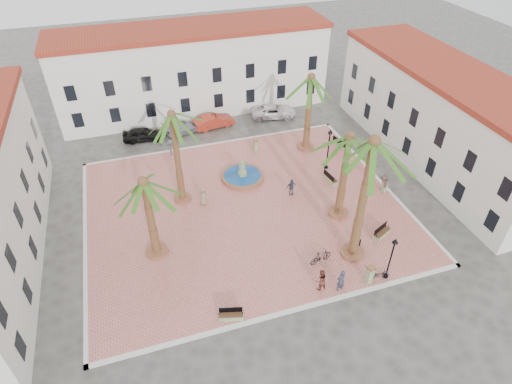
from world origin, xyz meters
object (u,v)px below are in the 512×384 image
at_px(bollard_n, 256,145).
at_px(cyclist_a, 341,280).
at_px(bench_s, 231,316).
at_px(bench_e, 330,179).
at_px(fountain, 243,176).
at_px(car_red, 214,121).
at_px(bollard_se, 369,274).
at_px(bicycle_b, 321,257).
at_px(lamppost_s, 392,252).
at_px(car_white, 274,111).
at_px(bollard_e, 385,186).
at_px(bicycle_a, 378,275).
at_px(bench_se, 382,233).
at_px(pedestrian_east, 384,183).
at_px(pedestrian_fountain_b, 291,187).
at_px(car_silver, 185,127).
at_px(bench_ne, 340,145).
at_px(pedestrian_fountain_a, 203,196).
at_px(litter_bin, 358,243).
at_px(palm_nw, 173,124).
at_px(cyclist_b, 321,280).
at_px(palm_sw, 145,192).
at_px(palm_s, 372,155).
at_px(palm_e, 348,147).
at_px(pedestrian_north, 171,147).
at_px(lamppost_e, 329,142).
at_px(car_black, 143,134).
at_px(palm_ne, 311,86).

bearing_deg(bollard_n, cyclist_a, -89.76).
relative_size(bench_s, bench_e, 0.93).
xyz_separation_m(fountain, car_red, (-0.21, 10.49, 0.31)).
height_order(bollard_se, bicycle_b, bollard_se).
distance_m(lamppost_s, bollard_n, 19.14).
bearing_deg(car_white, car_red, 103.14).
xyz_separation_m(bollard_e, bicycle_a, (-5.73, -8.72, -0.21)).
height_order(bench_se, car_red, car_red).
bearing_deg(pedestrian_east, bench_s, -43.97).
bearing_deg(lamppost_s, pedestrian_east, 60.14).
relative_size(pedestrian_fountain_b, car_silver, 0.37).
xyz_separation_m(bicycle_b, car_red, (-2.68, 22.32, 0.03)).
distance_m(bench_ne, pedestrian_fountain_a, 16.09).
xyz_separation_m(bollard_e, bicycle_b, (-8.91, -6.00, -0.08)).
bearing_deg(bicycle_b, car_white, -23.03).
height_order(litter_bin, car_red, car_red).
relative_size(bench_ne, lamppost_s, 0.53).
height_order(fountain, lamppost_s, lamppost_s).
xyz_separation_m(bollard_e, cyclist_a, (-8.70, -8.72, 0.29)).
bearing_deg(car_red, fountain, 171.83).
distance_m(bench_e, lamppost_s, 11.93).
height_order(palm_nw, cyclist_a, palm_nw).
bearing_deg(bench_s, cyclist_b, 18.89).
bearing_deg(car_white, palm_sw, 149.89).
distance_m(palm_s, palm_e, 5.19).
xyz_separation_m(bench_ne, car_white, (-4.20, 8.54, 0.27)).
height_order(fountain, litter_bin, fountain).
bearing_deg(bench_s, cyclist_a, 14.56).
bearing_deg(palm_s, car_white, 85.44).
height_order(fountain, pedestrian_north, fountain).
xyz_separation_m(bench_ne, lamppost_e, (-2.99, -3.04, 2.58)).
xyz_separation_m(fountain, palm_sw, (-8.82, -7.15, 5.48)).
distance_m(fountain, car_white, 12.76).
distance_m(bench_se, cyclist_b, 7.60).
height_order(palm_sw, bollard_se, palm_sw).
distance_m(palm_nw, bench_e, 15.26).
distance_m(palm_nw, bollard_se, 18.23).
relative_size(bollard_e, pedestrian_fountain_b, 0.78).
distance_m(bench_e, pedestrian_north, 15.96).
bearing_deg(car_black, lamppost_s, -142.09).
bearing_deg(car_white, palm_e, -171.12).
relative_size(bench_s, car_red, 0.37).
bearing_deg(palm_ne, bollard_se, -98.92).
bearing_deg(cyclist_b, bollard_e, -150.77).
distance_m(cyclist_b, car_red, 24.61).
relative_size(bollard_n, bollard_e, 1.01).
bearing_deg(car_red, car_white, -97.38).
relative_size(palm_e, lamppost_s, 2.08).
bearing_deg(cyclist_a, bench_e, -125.43).
bearing_deg(lamppost_e, palm_sw, -159.61).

